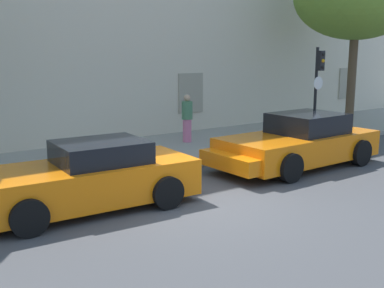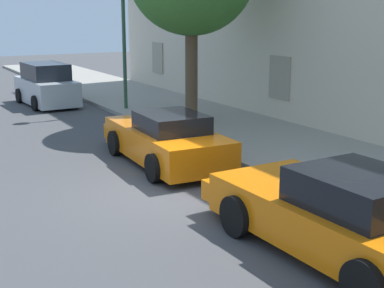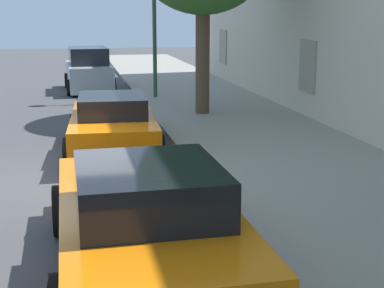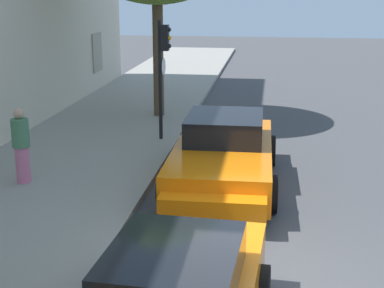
# 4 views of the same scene
# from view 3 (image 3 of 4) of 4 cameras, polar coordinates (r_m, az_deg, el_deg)

# --- Properties ---
(ground_plane) EXTENTS (80.00, 80.00, 0.00)m
(ground_plane) POSITION_cam_3_polar(r_m,az_deg,el_deg) (11.24, -12.68, -3.55)
(ground_plane) COLOR #444447
(sidewalk) EXTENTS (60.00, 4.41, 0.14)m
(sidewalk) POSITION_cam_3_polar(r_m,az_deg,el_deg) (12.08, 10.44, -1.93)
(sidewalk) COLOR gray
(sidewalk) RESTS_ON ground
(sportscar_red_lead) EXTENTS (4.92, 2.24, 1.36)m
(sportscar_red_lead) POSITION_cam_3_polar(r_m,az_deg,el_deg) (13.27, -7.90, 1.89)
(sportscar_red_lead) COLOR orange
(sportscar_red_lead) RESTS_ON ground
(sportscar_yellow_flank) EXTENTS (5.13, 2.32, 1.46)m
(sportscar_yellow_flank) POSITION_cam_3_polar(r_m,az_deg,el_deg) (7.23, -4.86, -7.32)
(sportscar_yellow_flank) COLOR orange
(sportscar_yellow_flank) RESTS_ON ground
(hatchback_parked) EXTENTS (3.94, 1.97, 1.75)m
(hatchback_parked) POSITION_cam_3_polar(r_m,az_deg,el_deg) (23.51, -10.26, 7.16)
(hatchback_parked) COLOR #B2B7BC
(hatchback_parked) RESTS_ON ground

